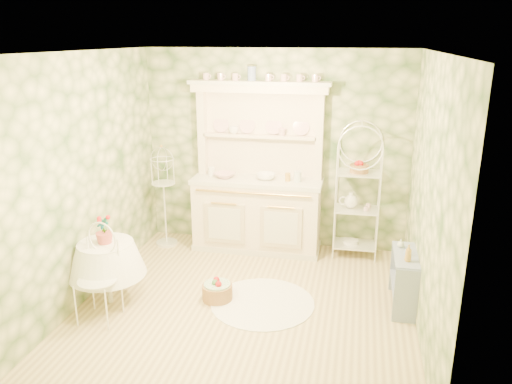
% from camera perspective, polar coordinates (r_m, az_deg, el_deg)
% --- Properties ---
extents(floor, '(3.60, 3.60, 0.00)m').
position_cam_1_polar(floor, '(5.68, -1.06, -12.65)').
color(floor, '#D0BD82').
rests_on(floor, ground).
extents(ceiling, '(3.60, 3.60, 0.00)m').
position_cam_1_polar(ceiling, '(4.92, -1.24, 15.73)').
color(ceiling, white).
rests_on(ceiling, floor).
extents(wall_left, '(3.60, 3.60, 0.00)m').
position_cam_1_polar(wall_left, '(5.80, -18.77, 1.53)').
color(wall_left, beige).
rests_on(wall_left, floor).
extents(wall_right, '(3.60, 3.60, 0.00)m').
position_cam_1_polar(wall_right, '(5.06, 19.13, -0.74)').
color(wall_right, beige).
rests_on(wall_right, floor).
extents(wall_back, '(3.60, 3.60, 0.00)m').
position_cam_1_polar(wall_back, '(6.84, 2.24, 4.79)').
color(wall_back, beige).
rests_on(wall_back, floor).
extents(wall_front, '(3.60, 3.60, 0.00)m').
position_cam_1_polar(wall_front, '(3.52, -7.77, -7.87)').
color(wall_front, beige).
rests_on(wall_front, floor).
extents(kitchen_dresser, '(1.87, 0.61, 2.29)m').
position_cam_1_polar(kitchen_dresser, '(6.66, 0.11, 2.63)').
color(kitchen_dresser, white).
rests_on(kitchen_dresser, floor).
extents(bakers_rack, '(0.56, 0.41, 1.78)m').
position_cam_1_polar(bakers_rack, '(6.66, 11.55, -0.03)').
color(bakers_rack, white).
rests_on(bakers_rack, floor).
extents(side_shelf, '(0.27, 0.74, 0.63)m').
position_cam_1_polar(side_shelf, '(5.73, 16.54, -9.57)').
color(side_shelf, '#8696B6').
rests_on(side_shelf, floor).
extents(round_table, '(0.61, 0.61, 0.64)m').
position_cam_1_polar(round_table, '(5.80, -16.53, -9.17)').
color(round_table, white).
rests_on(round_table, floor).
extents(cafe_chair, '(0.53, 0.53, 0.97)m').
position_cam_1_polar(cafe_chair, '(5.42, -17.72, -9.25)').
color(cafe_chair, white).
rests_on(cafe_chair, floor).
extents(birdcage_stand, '(0.39, 0.39, 1.53)m').
position_cam_1_polar(birdcage_stand, '(7.02, -10.48, -0.12)').
color(birdcage_stand, white).
rests_on(birdcage_stand, floor).
extents(floor_basket, '(0.37, 0.37, 0.23)m').
position_cam_1_polar(floor_basket, '(5.72, -4.45, -11.13)').
color(floor_basket, '#9F7241').
rests_on(floor_basket, floor).
extents(lace_rug, '(1.49, 1.49, 0.01)m').
position_cam_1_polar(lace_rug, '(5.69, 0.75, -12.54)').
color(lace_rug, white).
rests_on(lace_rug, floor).
extents(bowl_floral, '(0.36, 0.36, 0.07)m').
position_cam_1_polar(bowl_floral, '(6.77, -3.60, 1.72)').
color(bowl_floral, white).
rests_on(bowl_floral, kitchen_dresser).
extents(bowl_white, '(0.32, 0.32, 0.08)m').
position_cam_1_polar(bowl_white, '(6.67, 1.11, 1.51)').
color(bowl_white, white).
rests_on(bowl_white, kitchen_dresser).
extents(cup_left, '(0.14, 0.14, 0.10)m').
position_cam_1_polar(cup_left, '(6.79, -2.56, 6.92)').
color(cup_left, white).
rests_on(cup_left, kitchen_dresser).
extents(cup_right, '(0.13, 0.13, 0.10)m').
position_cam_1_polar(cup_right, '(6.66, 2.99, 6.71)').
color(cup_right, white).
rests_on(cup_right, kitchen_dresser).
extents(potted_geranium, '(0.17, 0.15, 0.28)m').
position_cam_1_polar(potted_geranium, '(5.60, -16.99, -4.26)').
color(potted_geranium, '#3F7238').
rests_on(potted_geranium, round_table).
extents(bottle_amber, '(0.09, 0.09, 0.18)m').
position_cam_1_polar(bottle_amber, '(5.42, 17.00, -6.92)').
color(bottle_amber, '#B28730').
rests_on(bottle_amber, side_shelf).
extents(bottle_blue, '(0.06, 0.06, 0.10)m').
position_cam_1_polar(bottle_blue, '(5.57, 16.85, -6.55)').
color(bottle_blue, '#6F85B8').
rests_on(bottle_blue, side_shelf).
extents(bottle_glass, '(0.08, 0.08, 0.10)m').
position_cam_1_polar(bottle_glass, '(5.75, 16.21, -5.79)').
color(bottle_glass, silver).
rests_on(bottle_glass, side_shelf).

